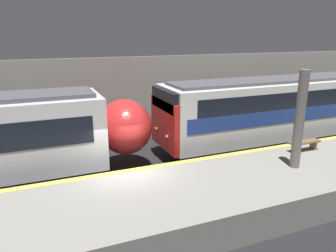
# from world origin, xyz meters

# --- Properties ---
(ground_plane) EXTENTS (120.00, 120.00, 0.00)m
(ground_plane) POSITION_xyz_m (0.00, 0.00, 0.00)
(ground_plane) COLOR black
(platform) EXTENTS (40.00, 4.34, 1.16)m
(platform) POSITION_xyz_m (0.00, -2.17, 0.57)
(platform) COLOR gray
(platform) RESTS_ON ground
(station_rear_barrier) EXTENTS (50.00, 0.15, 4.86)m
(station_rear_barrier) POSITION_xyz_m (0.00, 6.80, 2.43)
(station_rear_barrier) COLOR #9E998E
(station_rear_barrier) RESTS_ON ground
(support_pillar_near) EXTENTS (0.36, 0.36, 3.74)m
(support_pillar_near) POSITION_xyz_m (6.03, -2.24, 3.02)
(support_pillar_near) COLOR slate
(support_pillar_near) RESTS_ON platform
(train_boxy) EXTENTS (16.67, 3.09, 3.82)m
(train_boxy) POSITION_xyz_m (10.74, 2.67, 1.97)
(train_boxy) COLOR black
(train_boxy) RESTS_ON ground
(platform_bench) EXTENTS (1.50, 0.40, 0.45)m
(platform_bench) POSITION_xyz_m (7.71, -1.00, 1.49)
(platform_bench) COLOR brown
(platform_bench) RESTS_ON platform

